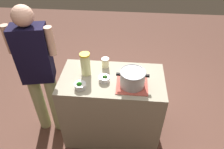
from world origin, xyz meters
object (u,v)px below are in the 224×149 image
(lemonade_pitcher, at_px, (85,64))
(mason_jar, at_px, (105,63))
(broccoli_bowl_front, at_px, (80,85))
(broccoli_bowl_center, at_px, (104,78))
(cooking_pot, at_px, (132,78))
(person_cook, at_px, (38,72))

(lemonade_pitcher, xyz_separation_m, mason_jar, (-0.19, -0.15, -0.07))
(broccoli_bowl_front, relative_size, broccoli_bowl_center, 1.04)
(cooking_pot, bearing_deg, broccoli_bowl_front, 9.41)
(mason_jar, bearing_deg, broccoli_bowl_front, 60.40)
(lemonade_pitcher, height_order, mason_jar, lemonade_pitcher)
(lemonade_pitcher, distance_m, broccoli_bowl_front, 0.25)
(lemonade_pitcher, xyz_separation_m, broccoli_bowl_center, (-0.21, 0.10, -0.10))
(mason_jar, bearing_deg, cooking_pot, 136.47)
(broccoli_bowl_center, bearing_deg, person_cook, -5.41)
(cooking_pot, relative_size, lemonade_pitcher, 1.26)
(cooking_pot, bearing_deg, mason_jar, -43.53)
(mason_jar, bearing_deg, broccoli_bowl_center, 93.83)
(cooking_pot, xyz_separation_m, mason_jar, (0.31, -0.29, -0.04))
(cooking_pot, height_order, mason_jar, cooking_pot)
(broccoli_bowl_front, bearing_deg, mason_jar, -119.60)
(broccoli_bowl_front, relative_size, person_cook, 0.07)
(cooking_pot, bearing_deg, broccoli_bowl_center, -8.68)
(broccoli_bowl_center, bearing_deg, lemonade_pitcher, -25.52)
(broccoli_bowl_front, height_order, broccoli_bowl_center, broccoli_bowl_front)
(mason_jar, distance_m, broccoli_bowl_center, 0.25)
(lemonade_pitcher, distance_m, person_cook, 0.54)
(lemonade_pitcher, relative_size, person_cook, 0.15)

